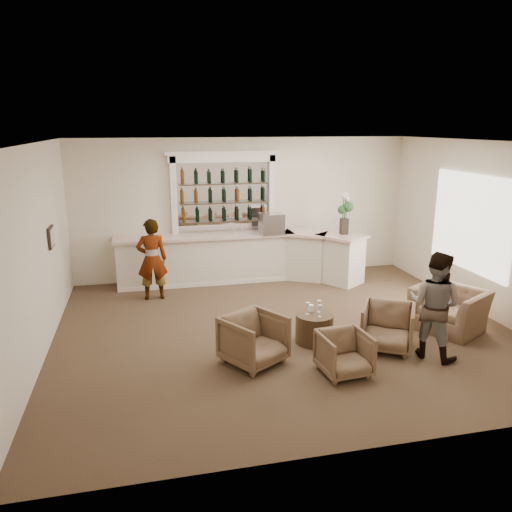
# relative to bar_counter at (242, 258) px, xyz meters

# --- Properties ---
(ground) EXTENTS (8.00, 8.00, 0.00)m
(ground) POSITION_rel_bar_counter_xyz_m (0.16, -3.00, -0.57)
(ground) COLOR brown
(ground) RESTS_ON ground
(room_shell) EXTENTS (8.04, 7.02, 3.32)m
(room_shell) POSITION_rel_bar_counter_xyz_m (0.33, -2.29, 1.77)
(room_shell) COLOR beige
(room_shell) RESTS_ON ground
(bar_counter) EXTENTS (5.72, 1.80, 1.14)m
(bar_counter) POSITION_rel_bar_counter_xyz_m (0.00, 0.00, 0.00)
(bar_counter) COLOR #EDE6CE
(bar_counter) RESTS_ON ground
(back_bar_alcove) EXTENTS (2.64, 0.25, 3.00)m
(back_bar_alcove) POSITION_rel_bar_counter_xyz_m (-0.34, 0.41, 1.46)
(back_bar_alcove) COLOR white
(back_bar_alcove) RESTS_ON ground
(cocktail_table) EXTENTS (0.64, 0.64, 0.50)m
(cocktail_table) POSITION_rel_bar_counter_xyz_m (0.52, -3.61, -0.32)
(cocktail_table) COLOR #4A3520
(cocktail_table) RESTS_ON ground
(sommelier) EXTENTS (0.64, 0.42, 1.72)m
(sommelier) POSITION_rel_bar_counter_xyz_m (-2.07, -0.76, 0.29)
(sommelier) COLOR gray
(sommelier) RESTS_ON ground
(guest) EXTENTS (1.02, 1.06, 1.72)m
(guest) POSITION_rel_bar_counter_xyz_m (2.16, -4.52, 0.28)
(guest) COLOR gray
(guest) RESTS_ON ground
(armchair_left) EXTENTS (1.15, 1.16, 0.77)m
(armchair_left) POSITION_rel_bar_counter_xyz_m (-0.65, -4.12, -0.19)
(armchair_left) COLOR brown
(armchair_left) RESTS_ON ground
(armchair_center) EXTENTS (0.75, 0.77, 0.64)m
(armchair_center) POSITION_rel_bar_counter_xyz_m (0.57, -4.77, -0.25)
(armchair_center) COLOR brown
(armchair_center) RESTS_ON ground
(armchair_right) EXTENTS (1.12, 1.13, 0.76)m
(armchair_right) POSITION_rel_bar_counter_xyz_m (1.60, -4.12, -0.19)
(armchair_right) COLOR brown
(armchair_right) RESTS_ON ground
(armchair_far) EXTENTS (1.45, 1.50, 0.75)m
(armchair_far) POSITION_rel_bar_counter_xyz_m (3.06, -3.62, -0.20)
(armchair_far) COLOR brown
(armchair_far) RESTS_ON ground
(espresso_machine) EXTENTS (0.54, 0.46, 0.46)m
(espresso_machine) POSITION_rel_bar_counter_xyz_m (0.68, -0.08, 0.80)
(espresso_machine) COLOR #B3B3B8
(espresso_machine) RESTS_ON bar_counter
(flower_vase) EXTENTS (0.25, 0.25, 0.96)m
(flower_vase) POSITION_rel_bar_counter_xyz_m (2.29, -0.53, 1.11)
(flower_vase) COLOR black
(flower_vase) RESTS_ON bar_counter
(wine_glass_bar_left) EXTENTS (0.07, 0.07, 0.21)m
(wine_glass_bar_left) POSITION_rel_bar_counter_xyz_m (0.02, 0.07, 0.67)
(wine_glass_bar_left) COLOR white
(wine_glass_bar_left) RESTS_ON bar_counter
(wine_glass_bar_right) EXTENTS (0.07, 0.07, 0.21)m
(wine_glass_bar_right) POSITION_rel_bar_counter_xyz_m (-0.13, 0.07, 0.67)
(wine_glass_bar_right) COLOR white
(wine_glass_bar_right) RESTS_ON bar_counter
(wine_glass_tbl_a) EXTENTS (0.07, 0.07, 0.21)m
(wine_glass_tbl_a) POSITION_rel_bar_counter_xyz_m (0.40, -3.58, 0.03)
(wine_glass_tbl_a) COLOR white
(wine_glass_tbl_a) RESTS_ON cocktail_table
(wine_glass_tbl_b) EXTENTS (0.07, 0.07, 0.21)m
(wine_glass_tbl_b) POSITION_rel_bar_counter_xyz_m (0.62, -3.53, 0.03)
(wine_glass_tbl_b) COLOR white
(wine_glass_tbl_b) RESTS_ON cocktail_table
(wine_glass_tbl_c) EXTENTS (0.07, 0.07, 0.21)m
(wine_glass_tbl_c) POSITION_rel_bar_counter_xyz_m (0.56, -3.74, 0.03)
(wine_glass_tbl_c) COLOR white
(wine_glass_tbl_c) RESTS_ON cocktail_table
(napkin_holder) EXTENTS (0.08, 0.08, 0.12)m
(napkin_holder) POSITION_rel_bar_counter_xyz_m (0.50, -3.47, -0.01)
(napkin_holder) COLOR white
(napkin_holder) RESTS_ON cocktail_table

